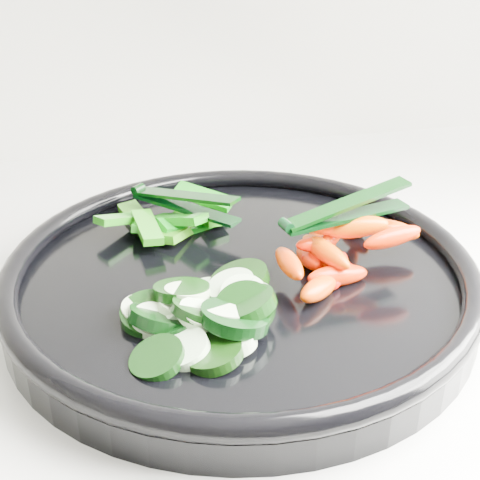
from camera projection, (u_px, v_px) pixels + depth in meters
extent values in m
cylinder|color=black|center=(240.00, 286.00, 0.54)|extent=(0.41, 0.41, 0.02)
torus|color=black|center=(240.00, 267.00, 0.53)|extent=(0.42, 0.42, 0.02)
cylinder|color=black|center=(157.00, 358.00, 0.43)|extent=(0.05, 0.05, 0.02)
cylinder|color=#CEEDBE|center=(184.00, 350.00, 0.44)|extent=(0.05, 0.05, 0.02)
cylinder|color=black|center=(162.00, 319.00, 0.47)|extent=(0.07, 0.07, 0.03)
cylinder|color=beige|center=(179.00, 312.00, 0.48)|extent=(0.04, 0.05, 0.02)
cylinder|color=black|center=(170.00, 311.00, 0.48)|extent=(0.04, 0.04, 0.02)
cylinder|color=#D6F7C5|center=(153.00, 322.00, 0.47)|extent=(0.03, 0.04, 0.02)
cylinder|color=black|center=(213.00, 354.00, 0.43)|extent=(0.05, 0.05, 0.02)
cylinder|color=#DBF1C1|center=(232.00, 342.00, 0.44)|extent=(0.04, 0.04, 0.02)
cylinder|color=black|center=(192.00, 304.00, 0.49)|extent=(0.06, 0.06, 0.02)
cylinder|color=beige|center=(203.00, 296.00, 0.49)|extent=(0.05, 0.05, 0.02)
cylinder|color=black|center=(153.00, 315.00, 0.47)|extent=(0.05, 0.05, 0.02)
cylinder|color=#DEF4C3|center=(144.00, 312.00, 0.48)|extent=(0.05, 0.05, 0.02)
cylinder|color=black|center=(178.00, 322.00, 0.47)|extent=(0.06, 0.06, 0.03)
cylinder|color=beige|center=(167.00, 316.00, 0.47)|extent=(0.04, 0.04, 0.02)
cylinder|color=black|center=(244.00, 306.00, 0.47)|extent=(0.07, 0.07, 0.03)
cylinder|color=beige|center=(252.00, 300.00, 0.47)|extent=(0.04, 0.04, 0.02)
cylinder|color=black|center=(182.00, 290.00, 0.48)|extent=(0.05, 0.05, 0.02)
cylinder|color=beige|center=(187.00, 294.00, 0.48)|extent=(0.05, 0.05, 0.02)
cylinder|color=black|center=(197.00, 311.00, 0.46)|extent=(0.04, 0.04, 0.03)
cylinder|color=beige|center=(197.00, 315.00, 0.46)|extent=(0.04, 0.04, 0.02)
cylinder|color=black|center=(245.00, 308.00, 0.46)|extent=(0.05, 0.05, 0.03)
cylinder|color=beige|center=(244.00, 297.00, 0.47)|extent=(0.05, 0.05, 0.03)
cylinder|color=black|center=(239.00, 280.00, 0.50)|extent=(0.05, 0.05, 0.02)
cylinder|color=beige|center=(232.00, 288.00, 0.49)|extent=(0.04, 0.04, 0.02)
cylinder|color=black|center=(235.00, 318.00, 0.45)|extent=(0.07, 0.07, 0.02)
cylinder|color=#E2F4C3|center=(227.00, 313.00, 0.46)|extent=(0.05, 0.05, 0.02)
ellipsoid|color=red|center=(338.00, 270.00, 0.52)|extent=(0.04, 0.05, 0.02)
ellipsoid|color=#F93000|center=(338.00, 275.00, 0.51)|extent=(0.05, 0.03, 0.03)
ellipsoid|color=#EF3900|center=(309.00, 257.00, 0.54)|extent=(0.02, 0.05, 0.03)
ellipsoid|color=#FC5700|center=(320.00, 255.00, 0.54)|extent=(0.02, 0.05, 0.02)
ellipsoid|color=#DE4A00|center=(319.00, 288.00, 0.50)|extent=(0.05, 0.04, 0.03)
ellipsoid|color=red|center=(329.00, 264.00, 0.53)|extent=(0.05, 0.04, 0.02)
ellipsoid|color=#FF2C00|center=(354.00, 224.00, 0.59)|extent=(0.03, 0.05, 0.02)
ellipsoid|color=#FF3700|center=(318.00, 232.00, 0.58)|extent=(0.02, 0.05, 0.02)
ellipsoid|color=#FF4F00|center=(289.00, 263.00, 0.50)|extent=(0.02, 0.05, 0.02)
ellipsoid|color=#FE3500|center=(353.00, 219.00, 0.57)|extent=(0.04, 0.05, 0.02)
ellipsoid|color=#FA4300|center=(331.00, 238.00, 0.54)|extent=(0.04, 0.04, 0.02)
ellipsoid|color=#DC3D00|center=(326.00, 252.00, 0.52)|extent=(0.04, 0.06, 0.02)
ellipsoid|color=red|center=(316.00, 244.00, 0.53)|extent=(0.04, 0.02, 0.02)
ellipsoid|color=red|center=(389.00, 229.00, 0.55)|extent=(0.05, 0.03, 0.02)
ellipsoid|color=#DC4F00|center=(357.00, 227.00, 0.52)|extent=(0.05, 0.03, 0.03)
ellipsoid|color=#E34C00|center=(336.00, 226.00, 0.53)|extent=(0.04, 0.02, 0.02)
ellipsoid|color=#FC2000|center=(392.00, 237.00, 0.51)|extent=(0.05, 0.02, 0.02)
cube|color=#236D0A|center=(181.00, 231.00, 0.59)|extent=(0.05, 0.06, 0.02)
cube|color=#0B740D|center=(189.00, 226.00, 0.59)|extent=(0.06, 0.04, 0.03)
cube|color=#166C0A|center=(205.00, 216.00, 0.61)|extent=(0.04, 0.06, 0.02)
cube|color=#206C0A|center=(173.00, 226.00, 0.60)|extent=(0.06, 0.06, 0.02)
cube|color=#166509|center=(136.00, 216.00, 0.61)|extent=(0.03, 0.05, 0.01)
cube|color=#18710A|center=(145.00, 223.00, 0.60)|extent=(0.03, 0.07, 0.03)
cube|color=#15750B|center=(178.00, 219.00, 0.58)|extent=(0.05, 0.06, 0.03)
cube|color=#0B6209|center=(120.00, 219.00, 0.58)|extent=(0.05, 0.04, 0.02)
cube|color=#0F710A|center=(147.00, 227.00, 0.57)|extent=(0.02, 0.06, 0.01)
cube|color=#09670A|center=(204.00, 197.00, 0.63)|extent=(0.06, 0.05, 0.02)
cylinder|color=black|center=(286.00, 225.00, 0.50)|extent=(0.01, 0.01, 0.01)
cube|color=black|center=(347.00, 216.00, 0.52)|extent=(0.11, 0.04, 0.00)
cube|color=black|center=(348.00, 203.00, 0.52)|extent=(0.11, 0.04, 0.02)
cylinder|color=black|center=(138.00, 189.00, 0.62)|extent=(0.01, 0.01, 0.01)
cube|color=black|center=(185.00, 208.00, 0.59)|extent=(0.09, 0.09, 0.00)
cube|color=black|center=(185.00, 196.00, 0.59)|extent=(0.09, 0.09, 0.02)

